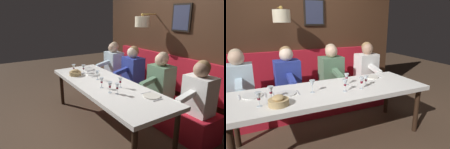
% 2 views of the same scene
% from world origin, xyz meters
% --- Properties ---
extents(ground_plane, '(12.00, 12.00, 0.00)m').
position_xyz_m(ground_plane, '(0.00, 0.00, 0.00)').
color(ground_plane, '#4C3828').
extents(dining_table, '(0.90, 2.63, 0.74)m').
position_xyz_m(dining_table, '(0.00, 0.00, 0.68)').
color(dining_table, white).
rests_on(dining_table, ground_plane).
extents(banquette_bench, '(0.52, 2.83, 0.45)m').
position_xyz_m(banquette_bench, '(0.89, 0.00, 0.23)').
color(banquette_bench, red).
rests_on(banquette_bench, ground_plane).
extents(back_wall_panel, '(0.59, 4.03, 2.90)m').
position_xyz_m(back_wall_panel, '(1.46, 0.00, 1.37)').
color(back_wall_panel, '#422819').
rests_on(back_wall_panel, ground_plane).
extents(diner_nearest, '(0.60, 0.40, 0.79)m').
position_xyz_m(diner_nearest, '(0.88, -1.12, 0.82)').
color(diner_nearest, white).
rests_on(diner_nearest, banquette_bench).
extents(diner_near, '(0.60, 0.40, 0.79)m').
position_xyz_m(diner_near, '(0.88, -0.37, 0.82)').
color(diner_near, '#567A5B').
rests_on(diner_near, banquette_bench).
extents(diner_middle, '(0.60, 0.40, 0.79)m').
position_xyz_m(diner_middle, '(0.88, 0.42, 0.82)').
color(diner_middle, '#283893').
rests_on(diner_middle, banquette_bench).
extents(diner_far, '(0.60, 0.40, 0.79)m').
position_xyz_m(diner_far, '(0.88, 1.13, 0.82)').
color(diner_far, silver).
rests_on(diner_far, banquette_bench).
extents(place_setting_0, '(0.24, 0.31, 0.01)m').
position_xyz_m(place_setting_0, '(0.07, 0.59, 0.75)').
color(place_setting_0, silver).
rests_on(place_setting_0, dining_table).
extents(place_setting_1, '(0.24, 0.31, 0.01)m').
position_xyz_m(place_setting_1, '(0.26, -0.81, 0.75)').
color(place_setting_1, silver).
rests_on(place_setting_1, dining_table).
extents(place_setting_2, '(0.24, 0.32, 0.01)m').
position_xyz_m(place_setting_2, '(0.17, 0.98, 0.75)').
color(place_setting_2, silver).
rests_on(place_setting_2, dining_table).
extents(wine_glass_0, '(0.07, 0.07, 0.16)m').
position_xyz_m(wine_glass_0, '(-0.01, 0.27, 0.86)').
color(wine_glass_0, silver).
rests_on(wine_glass_0, dining_table).
extents(wine_glass_1, '(0.07, 0.07, 0.16)m').
position_xyz_m(wine_glass_1, '(-0.15, -0.37, 0.86)').
color(wine_glass_1, silver).
rests_on(wine_glass_1, dining_table).
extents(wine_glass_2, '(0.07, 0.07, 0.16)m').
position_xyz_m(wine_glass_2, '(-0.09, -0.47, 0.86)').
color(wine_glass_2, silver).
rests_on(wine_glass_2, dining_table).
extents(wine_glass_3, '(0.07, 0.07, 0.16)m').
position_xyz_m(wine_glass_3, '(-0.15, -0.12, 0.86)').
color(wine_glass_3, silver).
rests_on(wine_glass_3, dining_table).
extents(wine_glass_4, '(0.07, 0.07, 0.16)m').
position_xyz_m(wine_glass_4, '(-0.04, 0.78, 0.86)').
color(wine_glass_4, silver).
rests_on(wine_glass_4, dining_table).
extents(wine_glass_5, '(0.07, 0.07, 0.16)m').
position_xyz_m(wine_glass_5, '(0.10, -0.27, 0.86)').
color(wine_glass_5, silver).
rests_on(wine_glass_5, dining_table).
extents(wine_glass_6, '(0.07, 0.07, 0.16)m').
position_xyz_m(wine_glass_6, '(-0.18, 0.92, 0.86)').
color(wine_glass_6, silver).
rests_on(wine_glass_6, dining_table).
extents(bread_bowl, '(0.22, 0.22, 0.12)m').
position_xyz_m(bread_bowl, '(-0.23, 0.73, 0.79)').
color(bread_bowl, tan).
rests_on(bread_bowl, dining_table).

